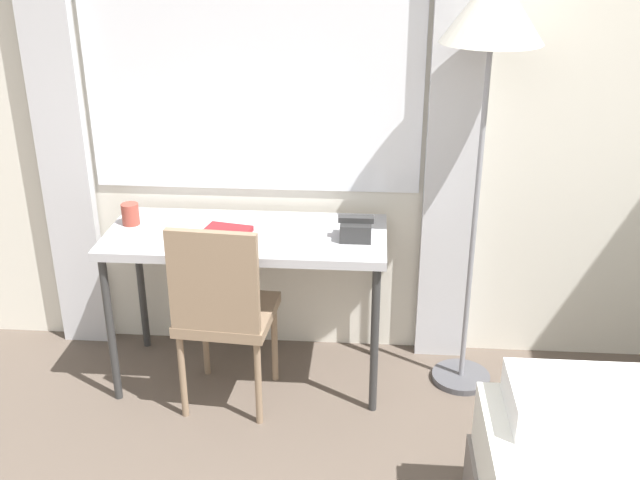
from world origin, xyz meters
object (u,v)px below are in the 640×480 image
Objects in this scene: telephone at (357,229)px; book at (227,231)px; standing_lamp at (492,29)px; desk_chair at (223,307)px; desk at (247,246)px; mug at (130,214)px.

telephone is 0.58m from book.
standing_lamp reaches higher than book.
standing_lamp is at bearing 19.37° from desk_chair.
mug reaches higher than desk.
telephone is at bearing -0.42° from book.
book is at bearing 97.69° from desk_chair.
desk_chair reaches higher than desk.
desk_chair reaches higher than mug.
telephone is (0.50, -0.03, 0.11)m from desk.
desk is 0.51m from telephone.
desk_chair is at bearing -165.02° from standing_lamp.
telephone is 0.69× the size of book.
book is (-0.01, 0.23, 0.25)m from desk_chair.
standing_lamp is 12.11× the size of telephone.
desk is at bearing -6.19° from mug.
mug is (-0.54, 0.06, 0.12)m from desk.
book is (-0.58, 0.00, -0.03)m from telephone.
telephone is at bearing -173.08° from standing_lamp.
desk_chair is 0.64m from mug.
desk_chair is 4.03× the size of book.
telephone is at bearing -4.72° from mug.
standing_lamp is 0.99m from telephone.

